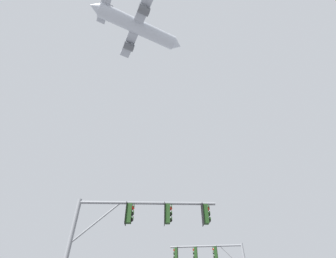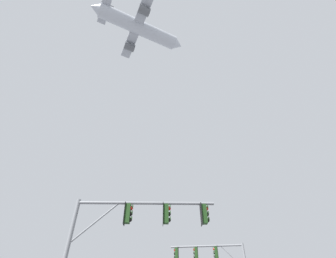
# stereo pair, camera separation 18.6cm
# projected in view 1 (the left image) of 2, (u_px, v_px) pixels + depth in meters

# --- Properties ---
(signal_pole_near) EXTENTS (6.87, 0.69, 5.77)m
(signal_pole_near) POSITION_uv_depth(u_px,v_px,m) (133.00, 226.00, 10.84)
(signal_pole_near) COLOR slate
(signal_pole_near) RESTS_ON ground
(airplane) EXTENTS (21.70, 16.75, 6.32)m
(airplane) POSITION_uv_depth(u_px,v_px,m) (138.00, 27.00, 55.10)
(airplane) COLOR #B7BCC6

